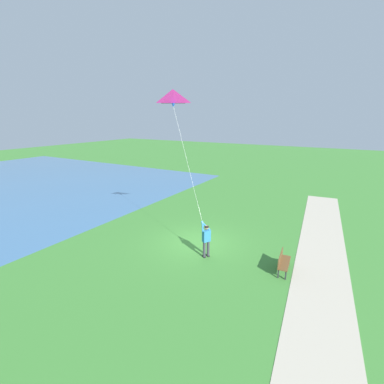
# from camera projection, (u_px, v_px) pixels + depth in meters

# --- Properties ---
(ground_plane) EXTENTS (120.00, 120.00, 0.00)m
(ground_plane) POSITION_uv_depth(u_px,v_px,m) (197.00, 243.00, 16.07)
(ground_plane) COLOR #3D7F33
(walkway_path) EXTENTS (5.58, 32.08, 0.02)m
(walkway_path) POSITION_uv_depth(u_px,v_px,m) (320.00, 298.00, 11.10)
(walkway_path) COLOR #B7AD99
(walkway_path) RESTS_ON ground
(person_kite_flyer) EXTENTS (0.62, 0.52, 1.83)m
(person_kite_flyer) POSITION_uv_depth(u_px,v_px,m) (206.00, 238.00, 14.19)
(person_kite_flyer) COLOR #232328
(person_kite_flyer) RESTS_ON ground
(flying_kite) EXTENTS (3.38, 1.95, 6.69)m
(flying_kite) POSITION_uv_depth(u_px,v_px,m) (173.00, 99.00, 15.21)
(flying_kite) COLOR #E02D9E
(park_bench_near_walkway) EXTENTS (0.59, 1.54, 0.88)m
(park_bench_near_walkway) POSITION_uv_depth(u_px,v_px,m) (283.00, 261.00, 12.96)
(park_bench_near_walkway) COLOR brown
(park_bench_near_walkway) RESTS_ON ground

